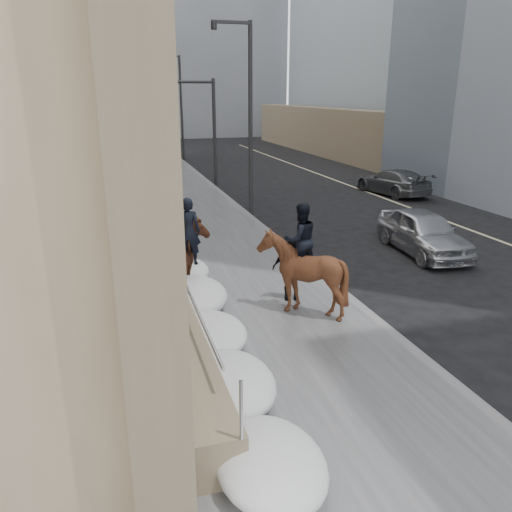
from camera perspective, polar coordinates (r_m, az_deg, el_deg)
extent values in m
plane|color=black|center=(9.45, 6.08, -15.25)|extent=(140.00, 140.00, 0.00)
cube|color=#49494B|center=(18.27, -5.91, 1.71)|extent=(5.00, 80.00, 0.12)
cube|color=slate|center=(18.90, 1.92, 2.35)|extent=(0.24, 80.00, 0.12)
cube|color=#BFB78C|center=(22.60, 21.28, 3.60)|extent=(0.15, 70.00, 0.01)
cube|color=#9F8668|center=(27.60, -23.02, 24.73)|extent=(5.00, 44.00, 18.00)
cube|color=#79664E|center=(27.67, -14.53, 7.66)|extent=(1.10, 44.00, 0.90)
cylinder|color=silver|center=(27.55, -13.73, 9.58)|extent=(0.06, 42.00, 0.06)
cube|color=black|center=(20.29, -15.69, 14.10)|extent=(0.20, 2.20, 4.50)
cube|color=slate|center=(68.20, -11.47, 25.18)|extent=(30.00, 12.00, 28.00)
cube|color=gray|center=(79.45, -19.86, 20.56)|extent=(24.00, 12.00, 20.00)
cylinder|color=#2D2D30|center=(22.13, -0.64, 15.02)|extent=(0.18, 0.18, 8.00)
cube|color=#2D2D30|center=(22.06, -2.88, 25.14)|extent=(1.60, 0.15, 0.12)
cylinder|color=#2D2D30|center=(21.89, -4.83, 24.76)|extent=(0.24, 0.24, 0.30)
cylinder|color=#2D2D30|center=(41.71, -8.51, 16.26)|extent=(0.18, 0.18, 8.00)
cube|color=#2D2D30|center=(41.67, -9.95, 21.57)|extent=(1.60, 0.15, 0.12)
cylinder|color=#2D2D30|center=(41.58, -10.96, 21.31)|extent=(0.24, 0.24, 0.30)
cylinder|color=#2D2D30|center=(29.97, -4.77, 13.84)|extent=(0.20, 0.20, 6.00)
cylinder|color=#2D2D30|center=(29.55, -8.93, 19.07)|extent=(4.00, 0.16, 0.16)
imported|color=black|center=(29.37, -11.92, 17.94)|extent=(0.18, 0.22, 1.10)
ellipsoid|color=silver|center=(8.82, -2.84, -14.29)|extent=(1.50, 2.10, 0.68)
ellipsoid|color=silver|center=(12.32, -7.08, -4.49)|extent=(1.60, 2.20, 0.72)
ellipsoid|color=silver|center=(16.06, -9.85, 0.64)|extent=(1.40, 2.00, 0.64)
ellipsoid|color=silver|center=(19.89, -10.87, 4.14)|extent=(1.70, 2.30, 0.76)
ellipsoid|color=silver|center=(23.79, -12.15, 6.20)|extent=(1.50, 2.10, 0.66)
imported|color=#502A18|center=(12.71, -7.82, -0.87)|extent=(1.59, 2.49, 1.94)
imported|color=black|center=(12.61, -8.08, 2.80)|extent=(0.71, 0.56, 1.72)
imported|color=#432313|center=(11.89, 5.23, -1.97)|extent=(1.79, 1.97, 2.00)
imported|color=black|center=(11.77, 5.07, 1.93)|extent=(0.90, 0.74, 1.72)
imported|color=black|center=(12.74, 4.02, -1.41)|extent=(1.02, 0.60, 1.64)
imported|color=#B6B8BE|center=(17.76, 18.58, 2.63)|extent=(2.12, 4.46, 1.47)
imported|color=#56595D|center=(28.02, 15.36, 8.19)|extent=(2.53, 4.88, 1.35)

